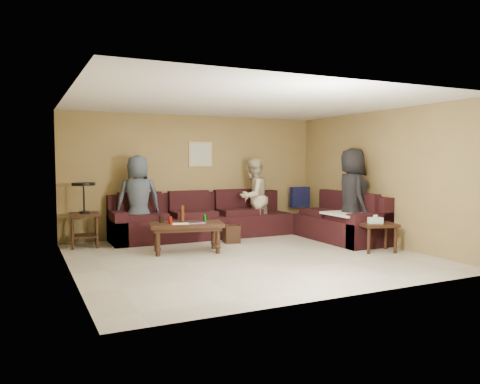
{
  "coord_description": "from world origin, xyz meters",
  "views": [
    {
      "loc": [
        -3.38,
        -6.79,
        1.59
      ],
      "look_at": [
        0.25,
        0.85,
        1.0
      ],
      "focal_mm": 35.0,
      "sensor_mm": 36.0,
      "label": 1
    }
  ],
  "objects_px": {
    "side_table_right": "(377,227)",
    "waste_bin": "(231,234)",
    "person_right": "(352,196)",
    "sectional_sofa": "(251,223)",
    "end_table_left": "(84,213)",
    "person_left": "(138,199)",
    "coffee_table": "(186,227)",
    "person_middle": "(253,197)"
  },
  "relations": [
    {
      "from": "person_right",
      "to": "sectional_sofa",
      "type": "bearing_deg",
      "value": 66.47
    },
    {
      "from": "coffee_table",
      "to": "person_middle",
      "type": "height_order",
      "value": "person_middle"
    },
    {
      "from": "end_table_left",
      "to": "person_left",
      "type": "relative_size",
      "value": 0.7
    },
    {
      "from": "side_table_right",
      "to": "person_right",
      "type": "distance_m",
      "value": 0.97
    },
    {
      "from": "sectional_sofa",
      "to": "end_table_left",
      "type": "xyz_separation_m",
      "value": [
        -3.13,
        0.5,
        0.29
      ]
    },
    {
      "from": "waste_bin",
      "to": "person_left",
      "type": "relative_size",
      "value": 0.2
    },
    {
      "from": "end_table_left",
      "to": "person_right",
      "type": "distance_m",
      "value": 4.97
    },
    {
      "from": "end_table_left",
      "to": "person_left",
      "type": "height_order",
      "value": "person_left"
    },
    {
      "from": "side_table_right",
      "to": "waste_bin",
      "type": "height_order",
      "value": "side_table_right"
    },
    {
      "from": "sectional_sofa",
      "to": "person_left",
      "type": "distance_m",
      "value": 2.26
    },
    {
      "from": "person_right",
      "to": "person_left",
      "type": "bearing_deg",
      "value": 81.39
    },
    {
      "from": "sectional_sofa",
      "to": "person_right",
      "type": "distance_m",
      "value": 2.04
    },
    {
      "from": "coffee_table",
      "to": "person_middle",
      "type": "relative_size",
      "value": 0.82
    },
    {
      "from": "side_table_right",
      "to": "waste_bin",
      "type": "bearing_deg",
      "value": 136.04
    },
    {
      "from": "sectional_sofa",
      "to": "person_middle",
      "type": "distance_m",
      "value": 0.64
    },
    {
      "from": "person_right",
      "to": "end_table_left",
      "type": "bearing_deg",
      "value": 85.79
    },
    {
      "from": "person_right",
      "to": "waste_bin",
      "type": "bearing_deg",
      "value": 80.04
    },
    {
      "from": "sectional_sofa",
      "to": "side_table_right",
      "type": "distance_m",
      "value": 2.51
    },
    {
      "from": "end_table_left",
      "to": "person_right",
      "type": "bearing_deg",
      "value": -20.89
    },
    {
      "from": "coffee_table",
      "to": "person_right",
      "type": "distance_m",
      "value": 3.19
    },
    {
      "from": "coffee_table",
      "to": "person_left",
      "type": "xyz_separation_m",
      "value": [
        -0.54,
        1.21,
        0.41
      ]
    },
    {
      "from": "sectional_sofa",
      "to": "coffee_table",
      "type": "xyz_separation_m",
      "value": [
        -1.62,
        -0.75,
        0.11
      ]
    },
    {
      "from": "side_table_right",
      "to": "sectional_sofa",
      "type": "bearing_deg",
      "value": 123.34
    },
    {
      "from": "waste_bin",
      "to": "side_table_right",
      "type": "bearing_deg",
      "value": -43.96
    },
    {
      "from": "side_table_right",
      "to": "person_middle",
      "type": "distance_m",
      "value": 2.73
    },
    {
      "from": "sectional_sofa",
      "to": "waste_bin",
      "type": "height_order",
      "value": "sectional_sofa"
    },
    {
      "from": "sectional_sofa",
      "to": "coffee_table",
      "type": "height_order",
      "value": "sectional_sofa"
    },
    {
      "from": "waste_bin",
      "to": "person_middle",
      "type": "height_order",
      "value": "person_middle"
    },
    {
      "from": "coffee_table",
      "to": "person_middle",
      "type": "distance_m",
      "value": 2.18
    },
    {
      "from": "person_left",
      "to": "end_table_left",
      "type": "bearing_deg",
      "value": 3.06
    },
    {
      "from": "waste_bin",
      "to": "person_middle",
      "type": "xyz_separation_m",
      "value": [
        0.77,
        0.59,
        0.64
      ]
    },
    {
      "from": "sectional_sofa",
      "to": "side_table_right",
      "type": "relative_size",
      "value": 6.51
    },
    {
      "from": "sectional_sofa",
      "to": "person_middle",
      "type": "height_order",
      "value": "person_middle"
    },
    {
      "from": "sectional_sofa",
      "to": "person_right",
      "type": "xyz_separation_m",
      "value": [
        1.5,
        -1.27,
        0.58
      ]
    },
    {
      "from": "person_left",
      "to": "waste_bin",
      "type": "bearing_deg",
      "value": 161.92
    },
    {
      "from": "coffee_table",
      "to": "waste_bin",
      "type": "xyz_separation_m",
      "value": [
        1.07,
        0.51,
        -0.26
      ]
    },
    {
      "from": "end_table_left",
      "to": "person_left",
      "type": "distance_m",
      "value": 1.0
    },
    {
      "from": "person_left",
      "to": "coffee_table",
      "type": "bearing_deg",
      "value": 119.42
    },
    {
      "from": "sectional_sofa",
      "to": "person_middle",
      "type": "relative_size",
      "value": 2.88
    },
    {
      "from": "waste_bin",
      "to": "person_right",
      "type": "xyz_separation_m",
      "value": [
        2.04,
        -1.02,
        0.73
      ]
    },
    {
      "from": "side_table_right",
      "to": "person_middle",
      "type": "bearing_deg",
      "value": 115.29
    },
    {
      "from": "side_table_right",
      "to": "coffee_table",
      "type": "bearing_deg",
      "value": 155.79
    }
  ]
}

